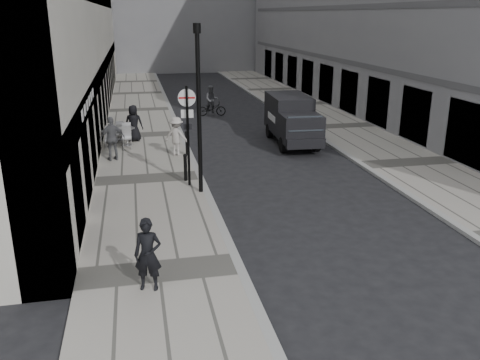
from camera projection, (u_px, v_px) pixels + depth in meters
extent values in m
plane|color=black|center=(264.00, 328.00, 10.50)|extent=(120.00, 120.00, 0.00)
cube|color=gray|center=(143.00, 136.00, 26.84)|extent=(4.00, 60.00, 0.12)
cube|color=gray|center=(339.00, 127.00, 28.97)|extent=(4.00, 60.00, 0.12)
imported|color=black|center=(148.00, 255.00, 11.50)|extent=(0.71, 0.56, 1.73)
cylinder|color=black|center=(188.00, 137.00, 18.34)|extent=(0.09, 0.09, 3.67)
cylinder|color=white|center=(187.00, 98.00, 17.90)|extent=(0.63, 0.10, 0.63)
cube|color=#B21414|center=(187.00, 98.00, 17.88)|extent=(0.58, 0.07, 0.06)
cube|color=white|center=(187.00, 114.00, 18.11)|extent=(0.44, 0.07, 0.29)
cylinder|color=black|center=(199.00, 115.00, 17.36)|extent=(0.15, 0.15, 5.58)
cylinder|color=black|center=(197.00, 28.00, 16.48)|extent=(0.26, 0.26, 0.33)
cylinder|color=black|center=(187.00, 144.00, 22.77)|extent=(0.14, 0.14, 1.03)
cylinder|color=black|center=(185.00, 168.00, 19.27)|extent=(0.13, 0.13, 0.98)
cylinder|color=black|center=(283.00, 145.00, 23.68)|extent=(0.29, 0.74, 0.73)
cylinder|color=black|center=(316.00, 144.00, 23.91)|extent=(0.29, 0.74, 0.73)
cylinder|color=black|center=(270.00, 131.00, 26.59)|extent=(0.29, 0.74, 0.73)
cylinder|color=black|center=(299.00, 130.00, 26.82)|extent=(0.29, 0.74, 0.73)
cube|color=black|center=(288.00, 113.00, 25.70)|extent=(2.00, 3.38, 1.83)
cube|color=black|center=(301.00, 129.00, 23.46)|extent=(1.91, 1.74, 1.28)
cube|color=#1E2328|center=(305.00, 124.00, 22.71)|extent=(1.61, 0.41, 0.67)
imported|color=black|center=(212.00, 109.00, 32.27)|extent=(1.82, 0.77, 0.93)
imported|color=#505155|center=(212.00, 100.00, 32.10)|extent=(0.91, 0.74, 1.76)
imported|color=#55565A|center=(112.00, 139.00, 21.85)|extent=(1.21, 0.81, 1.91)
imported|color=#B7AFA9|center=(176.00, 136.00, 22.63)|extent=(1.30, 1.12, 1.74)
imported|color=black|center=(134.00, 123.00, 25.22)|extent=(0.98, 0.73, 1.80)
cylinder|color=silver|center=(128.00, 145.00, 24.63)|extent=(0.50, 0.50, 0.03)
cylinder|color=silver|center=(127.00, 137.00, 24.51)|extent=(0.07, 0.07, 0.84)
cylinder|color=silver|center=(126.00, 128.00, 24.38)|extent=(0.79, 0.79, 0.03)
cylinder|color=#A3A3A5|center=(121.00, 140.00, 25.68)|extent=(0.43, 0.43, 0.03)
cylinder|color=#A3A3A5|center=(120.00, 133.00, 25.57)|extent=(0.06, 0.06, 0.71)
cylinder|color=#A3A3A5|center=(120.00, 126.00, 25.46)|extent=(0.68, 0.68, 0.03)
cylinder|color=#A4A4A6|center=(111.00, 147.00, 24.26)|extent=(0.47, 0.47, 0.03)
cylinder|color=#A4A4A6|center=(110.00, 139.00, 24.14)|extent=(0.06, 0.06, 0.79)
cylinder|color=#A4A4A6|center=(109.00, 131.00, 24.02)|extent=(0.74, 0.74, 0.03)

